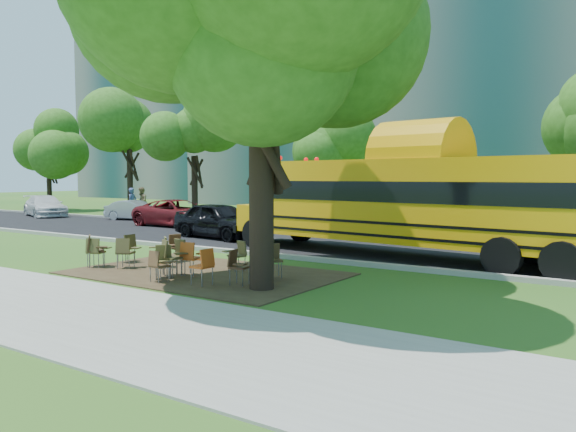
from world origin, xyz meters
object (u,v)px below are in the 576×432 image
Objects in this scene: chair_15 at (158,263)px; chair_2 at (126,250)px; chair_0 at (96,249)px; bg_car_red at (178,213)px; chair_13 at (262,262)px; pedestrian_b at (141,202)px; school_bus at (417,202)px; chair_4 at (170,254)px; chair_7 at (237,264)px; chair_14 at (238,253)px; chair_3 at (176,254)px; chair_11 at (191,255)px; chair_6 at (204,263)px; chair_5 at (162,258)px; chair_1 at (94,247)px; bg_car_white at (45,206)px; pedestrian_a at (132,203)px; chair_10 at (176,245)px; chair_12 at (272,257)px; chair_9 at (162,249)px; main_tree at (261,46)px; bg_car_silver at (135,211)px; black_car at (220,220)px; chair_8 at (128,245)px.

chair_2 is at bearing 162.60° from chair_15.
bg_car_red reaches higher than chair_0.
pedestrian_b is (-20.20, 14.12, 0.46)m from chair_13.
school_bus reaches higher than pedestrian_b.
chair_4 is 0.50× the size of pedestrian_b.
chair_7 is 2.07m from chair_14.
chair_3 is 1.06× the size of chair_11.
chair_2 is 0.97× the size of chair_11.
chair_5 is at bearing 88.02° from chair_6.
school_bus is 2.55× the size of bg_car_red.
chair_5 is 1.03× the size of chair_14.
chair_1 is at bearing 174.23° from chair_15.
pedestrian_a reaches higher than bg_car_white.
chair_10 is 22.81m from bg_car_white.
chair_12 is at bearing 174.24° from chair_5.
chair_6 is 0.18× the size of bg_car_red.
chair_7 reaches higher than chair_13.
pedestrian_b is at bearing -0.72° from chair_9.
main_tree is 2.50× the size of bg_car_silver.
pedestrian_a is (-17.52, 14.12, 0.41)m from chair_5.
chair_3 reaches higher than chair_13.
black_car is 2.36× the size of pedestrian_b.
black_car is at bearing 17.58° from pedestrian_b.
chair_14 is at bearing -78.20° from chair_8.
chair_9 reaches higher than chair_13.
chair_9 is 7.52m from black_car.
chair_1 is 0.26× the size of bg_car_silver.
school_bus reaches higher than chair_2.
black_car is 14.20m from pedestrian_a.
pedestrian_a reaches higher than chair_14.
chair_10 is 0.17× the size of bg_car_red.
bg_car_white is (-22.95, 11.80, 0.20)m from chair_15.
chair_0 is at bearing 73.67° from chair_9.
chair_6 is at bearing -103.03° from school_bus.
pedestrian_b is (-2.55, 2.76, 0.36)m from bg_car_silver.
chair_14 is 0.16× the size of bg_car_red.
chair_6 is 23.79m from pedestrian_a.
black_car reaches higher than chair_11.
chair_1 is at bearing 89.28° from chair_6.
chair_12 is at bearing -10.16° from chair_2.
bg_car_white reaches higher than chair_2.
chair_1 reaches higher than chair_7.
chair_0 is 0.97× the size of chair_2.
bg_car_red is at bearing 69.86° from black_car.
chair_0 is 0.45× the size of pedestrian_b.
chair_7 is at bearing 80.80° from chair_10.
chair_1 is 22.68m from bg_car_white.
bg_car_silver is at bearing -81.51° from chair_5.
chair_4 is at bearing -150.68° from chair_11.
bg_car_silver reaches higher than chair_14.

